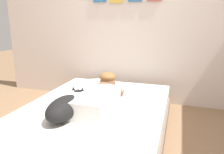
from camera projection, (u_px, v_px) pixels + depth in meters
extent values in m
plane|color=#8C6B4C|center=(85.00, 153.00, 2.03)|extent=(12.24, 12.24, 0.00)
cube|color=silver|center=(127.00, 17.00, 3.16)|extent=(4.12, 0.10, 2.50)
cube|color=#726051|center=(94.00, 129.00, 2.32)|extent=(1.46, 2.06, 0.15)
cube|color=white|center=(94.00, 115.00, 2.27)|extent=(1.42, 2.00, 0.19)
ellipsoid|color=white|center=(100.00, 84.00, 2.87)|extent=(0.52, 0.32, 0.11)
cube|color=white|center=(92.00, 101.00, 2.15)|extent=(0.42, 0.64, 0.18)
ellipsoid|color=#8C664C|center=(103.00, 89.00, 2.46)|extent=(0.32, 0.20, 0.16)
sphere|color=#8C664C|center=(108.00, 82.00, 2.60)|extent=(0.19, 0.19, 0.19)
ellipsoid|color=olive|center=(108.00, 77.00, 2.58)|extent=(0.20, 0.20, 0.10)
cylinder|color=#8C664C|center=(99.00, 88.00, 2.63)|extent=(0.23, 0.07, 0.14)
cylinder|color=#8C664C|center=(115.00, 89.00, 2.57)|extent=(0.23, 0.07, 0.14)
ellipsoid|color=black|center=(65.00, 108.00, 1.96)|extent=(0.26, 0.48, 0.20)
sphere|color=black|center=(78.00, 97.00, 2.19)|extent=(0.15, 0.15, 0.15)
cone|color=black|center=(73.00, 89.00, 2.21)|extent=(0.05, 0.05, 0.05)
cone|color=black|center=(82.00, 90.00, 2.18)|extent=(0.05, 0.05, 0.05)
cylinder|color=#D84C47|center=(117.00, 91.00, 2.62)|extent=(0.09, 0.09, 0.07)
torus|color=#D84C47|center=(122.00, 92.00, 2.60)|extent=(0.05, 0.01, 0.05)
cube|color=black|center=(89.00, 111.00, 2.12)|extent=(0.07, 0.14, 0.01)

